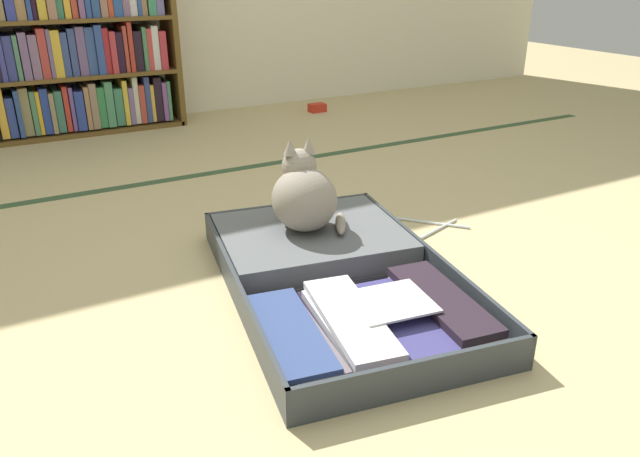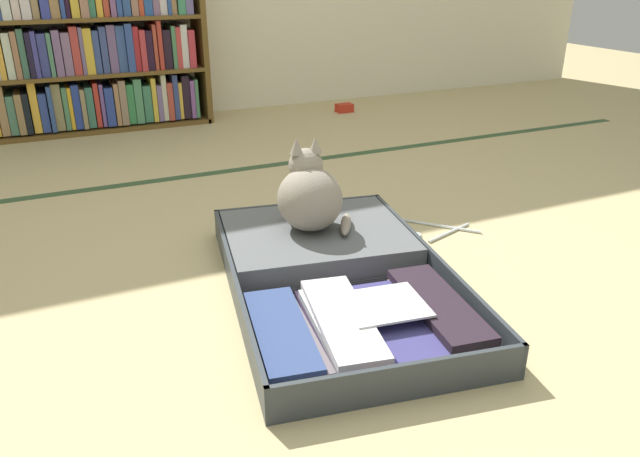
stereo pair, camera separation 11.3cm
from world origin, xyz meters
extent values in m
plane|color=tan|center=(0.00, 0.00, 0.00)|extent=(10.00, 10.00, 0.00)
cube|color=#344F2F|center=(0.00, 1.22, 0.00)|extent=(4.80, 0.05, 0.00)
cube|color=brown|center=(0.26, 2.24, 0.45)|extent=(0.03, 0.27, 0.89)
cube|color=brown|center=(-0.53, 2.24, 0.01)|extent=(1.57, 0.27, 0.02)
cube|color=brown|center=(-0.53, 2.24, 0.30)|extent=(1.54, 0.27, 0.02)
cube|color=#A17D53|center=(-0.80, 2.25, 0.16)|extent=(0.04, 0.23, 0.25)
cube|color=#47775F|center=(-0.76, 2.25, 0.13)|extent=(0.04, 0.23, 0.20)
cube|color=#94794E|center=(-0.72, 2.24, 0.14)|extent=(0.03, 0.23, 0.21)
cube|color=black|center=(-0.69, 2.24, 0.14)|extent=(0.03, 0.23, 0.21)
cube|color=gold|center=(-0.65, 2.25, 0.16)|extent=(0.04, 0.23, 0.26)
cube|color=#31448F|center=(-0.61, 2.25, 0.13)|extent=(0.04, 0.23, 0.20)
cube|color=#2F4B89|center=(-0.57, 2.23, 0.15)|extent=(0.02, 0.23, 0.23)
cube|color=#8E8256|center=(-0.54, 2.25, 0.16)|extent=(0.04, 0.23, 0.24)
cube|color=#488058|center=(-0.50, 2.25, 0.15)|extent=(0.02, 0.23, 0.22)
cube|color=gold|center=(-0.48, 2.25, 0.14)|extent=(0.02, 0.23, 0.22)
cube|color=#283F97|center=(-0.45, 2.25, 0.15)|extent=(0.04, 0.23, 0.23)
cube|color=#91805A|center=(-0.42, 2.24, 0.14)|extent=(0.02, 0.23, 0.21)
cube|color=#3A735E|center=(-0.38, 2.25, 0.14)|extent=(0.04, 0.23, 0.21)
cube|color=red|center=(-0.35, 2.25, 0.15)|extent=(0.02, 0.23, 0.23)
cube|color=#6B4D96|center=(-0.32, 2.25, 0.15)|extent=(0.02, 0.23, 0.23)
cube|color=#2C4198|center=(-0.28, 2.24, 0.14)|extent=(0.04, 0.23, 0.20)
cube|color=#A37750|center=(-0.24, 2.24, 0.15)|extent=(0.02, 0.23, 0.22)
cube|color=#90785F|center=(-0.21, 2.24, 0.15)|extent=(0.04, 0.23, 0.24)
cube|color=#37894D|center=(-0.17, 2.25, 0.14)|extent=(0.04, 0.23, 0.21)
cube|color=#4A8B62|center=(-0.13, 2.24, 0.15)|extent=(0.04, 0.23, 0.24)
cube|color=#3F8161|center=(-0.08, 2.25, 0.13)|extent=(0.04, 0.23, 0.20)
cube|color=gold|center=(-0.04, 2.24, 0.15)|extent=(0.02, 0.23, 0.24)
cube|color=slate|center=(-0.02, 2.24, 0.13)|extent=(0.03, 0.23, 0.20)
cube|color=beige|center=(0.01, 2.25, 0.16)|extent=(0.03, 0.23, 0.25)
cube|color=#AF4134|center=(0.04, 2.24, 0.14)|extent=(0.03, 0.23, 0.21)
cube|color=#344580|center=(0.08, 2.25, 0.16)|extent=(0.03, 0.23, 0.25)
cube|color=gold|center=(0.10, 2.25, 0.14)|extent=(0.02, 0.23, 0.20)
cube|color=black|center=(0.13, 2.25, 0.15)|extent=(0.04, 0.23, 0.24)
cube|color=#7E4F95|center=(0.17, 2.24, 0.14)|extent=(0.02, 0.23, 0.21)
cube|color=#467E57|center=(0.19, 2.24, 0.14)|extent=(0.02, 0.23, 0.22)
cube|color=brown|center=(-0.53, 2.24, 0.58)|extent=(1.54, 0.27, 0.02)
cube|color=gold|center=(-0.76, 2.24, 0.44)|extent=(0.02, 0.23, 0.25)
cube|color=silver|center=(-0.72, 2.25, 0.43)|extent=(0.04, 0.23, 0.22)
cube|color=#9F704F|center=(-0.69, 2.24, 0.43)|extent=(0.03, 0.23, 0.23)
cube|color=#43735E|center=(-0.66, 2.25, 0.43)|extent=(0.03, 0.23, 0.24)
cube|color=black|center=(-0.63, 2.24, 0.43)|extent=(0.02, 0.23, 0.22)
cube|color=#3C3B8B|center=(-0.60, 2.24, 0.43)|extent=(0.02, 0.23, 0.23)
cube|color=#394188|center=(-0.57, 2.25, 0.42)|extent=(0.04, 0.23, 0.21)
cube|color=#497D60|center=(-0.53, 2.24, 0.42)|extent=(0.02, 0.23, 0.22)
cube|color=slate|center=(-0.50, 2.24, 0.43)|extent=(0.04, 0.23, 0.23)
cube|color=slate|center=(-0.45, 2.24, 0.42)|extent=(0.04, 0.23, 0.21)
cube|color=#B53C38|center=(-0.41, 2.24, 0.43)|extent=(0.04, 0.23, 0.24)
cube|color=slate|center=(-0.38, 2.24, 0.43)|extent=(0.02, 0.23, 0.24)
cube|color=gold|center=(-0.35, 2.24, 0.43)|extent=(0.04, 0.23, 0.23)
cube|color=#354988|center=(-0.31, 2.25, 0.42)|extent=(0.03, 0.23, 0.22)
cube|color=#384983|center=(-0.27, 2.25, 0.43)|extent=(0.03, 0.23, 0.23)
cube|color=slate|center=(-0.23, 2.25, 0.43)|extent=(0.04, 0.23, 0.24)
cube|color=#35518E|center=(-0.18, 2.25, 0.43)|extent=(0.04, 0.23, 0.24)
cube|color=#2E4A91|center=(-0.14, 2.23, 0.44)|extent=(0.04, 0.23, 0.25)
cube|color=#BE2F34|center=(-0.11, 2.25, 0.43)|extent=(0.03, 0.23, 0.23)
cube|color=#BC363C|center=(-0.08, 2.23, 0.42)|extent=(0.03, 0.23, 0.21)
cube|color=black|center=(-0.04, 2.24, 0.42)|extent=(0.03, 0.23, 0.21)
cube|color=#AD4331|center=(-0.01, 2.24, 0.43)|extent=(0.02, 0.23, 0.24)
cube|color=#B03529|center=(0.02, 2.24, 0.44)|extent=(0.02, 0.23, 0.26)
cube|color=black|center=(0.05, 2.25, 0.42)|extent=(0.04, 0.23, 0.21)
cube|color=#457C53|center=(0.09, 2.25, 0.43)|extent=(0.02, 0.23, 0.22)
cube|color=#C33C3A|center=(0.12, 2.25, 0.42)|extent=(0.03, 0.23, 0.22)
cube|color=silver|center=(0.15, 2.25, 0.43)|extent=(0.04, 0.23, 0.23)
cube|color=#BD333D|center=(0.19, 2.24, 0.41)|extent=(0.04, 0.23, 0.20)
cube|color=#343A40|center=(0.02, -0.19, 0.01)|extent=(0.65, 0.57, 0.01)
cube|color=#343A40|center=(-0.01, -0.42, 0.05)|extent=(0.58, 0.11, 0.09)
cube|color=#343A40|center=(-0.26, -0.14, 0.05)|extent=(0.09, 0.48, 0.09)
cube|color=#343A40|center=(0.31, -0.24, 0.05)|extent=(0.09, 0.48, 0.09)
cube|color=#504D54|center=(0.02, -0.19, 0.02)|extent=(0.63, 0.54, 0.01)
cube|color=#343A40|center=(0.11, 0.29, 0.01)|extent=(0.65, 0.57, 0.01)
cube|color=#343A40|center=(0.14, 0.52, 0.05)|extent=(0.58, 0.11, 0.09)
cube|color=#343A40|center=(-0.18, 0.33, 0.05)|extent=(0.09, 0.48, 0.09)
cube|color=#343A40|center=(0.39, 0.24, 0.05)|extent=(0.09, 0.48, 0.09)
cube|color=#504D54|center=(0.11, 0.29, 0.02)|extent=(0.63, 0.54, 0.01)
cylinder|color=black|center=(0.06, 0.05, 0.02)|extent=(0.56, 0.11, 0.02)
cube|color=gray|center=(-0.18, -0.15, 0.03)|extent=(0.18, 0.43, 0.02)
cube|color=slate|center=(-0.17, -0.15, 0.05)|extent=(0.17, 0.39, 0.01)
cube|color=#34477B|center=(-0.18, -0.15, 0.06)|extent=(0.18, 0.38, 0.01)
cube|color=black|center=(-0.05, -0.18, 0.03)|extent=(0.20, 0.43, 0.02)
cube|color=white|center=(-0.04, -0.18, 0.05)|extent=(0.18, 0.38, 0.02)
cube|color=silver|center=(-0.04, -0.18, 0.07)|extent=(0.19, 0.40, 0.02)
cube|color=gray|center=(0.09, -0.20, 0.03)|extent=(0.18, 0.41, 0.02)
cube|color=#3E3A77|center=(0.10, -0.20, 0.04)|extent=(0.17, 0.37, 0.02)
cube|color=slate|center=(0.22, -0.23, 0.03)|extent=(0.20, 0.41, 0.02)
cube|color=tan|center=(0.22, -0.23, 0.05)|extent=(0.17, 0.40, 0.01)
cube|color=#291D28|center=(0.22, -0.21, 0.06)|extent=(0.18, 0.39, 0.02)
cube|color=silver|center=(0.08, -0.18, 0.08)|extent=(0.22, 0.20, 0.01)
cube|color=#5B5E61|center=(0.11, 0.29, 0.05)|extent=(0.62, 0.54, 0.08)
cylinder|color=black|center=(-0.02, 0.53, 0.05)|extent=(0.02, 0.02, 0.08)
cylinder|color=black|center=(0.30, 0.48, 0.05)|extent=(0.02, 0.02, 0.08)
cube|color=#378345|center=(0.19, -0.45, 0.06)|extent=(0.03, 0.01, 0.03)
cube|color=red|center=(-0.06, -0.41, 0.04)|extent=(0.04, 0.01, 0.02)
ellipsoid|color=gray|center=(0.09, 0.30, 0.19)|extent=(0.23, 0.24, 0.19)
ellipsoid|color=gray|center=(0.10, 0.36, 0.15)|extent=(0.15, 0.10, 0.11)
sphere|color=gray|center=(0.10, 0.35, 0.28)|extent=(0.11, 0.11, 0.11)
cone|color=gray|center=(0.13, 0.34, 0.35)|extent=(0.04, 0.04, 0.05)
cone|color=gray|center=(0.07, 0.35, 0.35)|extent=(0.04, 0.04, 0.05)
sphere|color=#E4BF48|center=(0.12, 0.39, 0.29)|extent=(0.02, 0.02, 0.02)
sphere|color=#E4BF48|center=(0.09, 0.39, 0.29)|extent=(0.02, 0.02, 0.02)
ellipsoid|color=gray|center=(0.19, 0.25, 0.11)|extent=(0.11, 0.16, 0.03)
cylinder|color=silver|center=(0.55, 0.36, 0.01)|extent=(0.28, 0.30, 0.01)
cylinder|color=silver|center=(0.59, 0.25, 0.01)|extent=(0.21, 0.08, 0.01)
cylinder|color=silver|center=(0.45, 0.40, 0.01)|extent=(0.10, 0.21, 0.01)
torus|color=silver|center=(0.47, 0.28, 0.01)|extent=(0.06, 0.06, 0.01)
cube|color=red|center=(1.09, 2.06, 0.03)|extent=(0.10, 0.07, 0.05)
camera|label=1|loc=(-0.70, -1.24, 0.85)|focal=34.10mm
camera|label=2|loc=(-0.60, -1.29, 0.85)|focal=34.10mm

